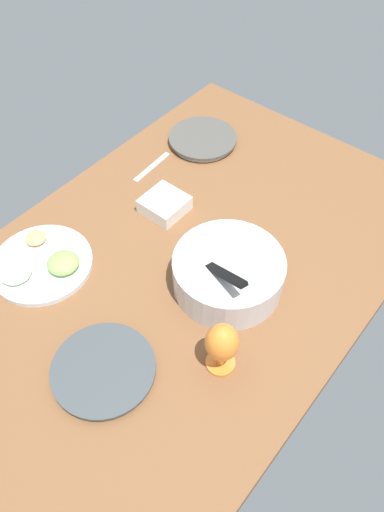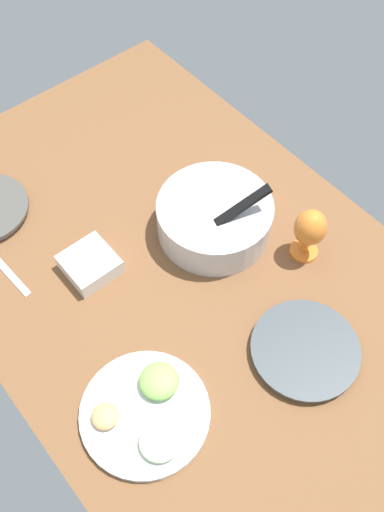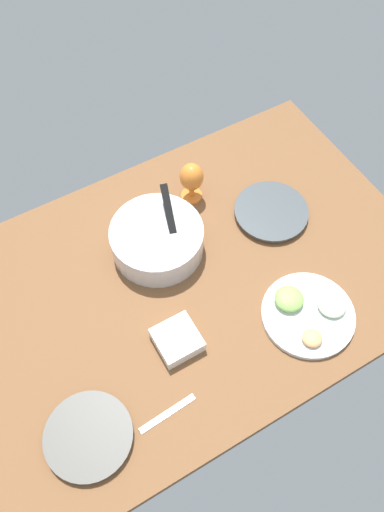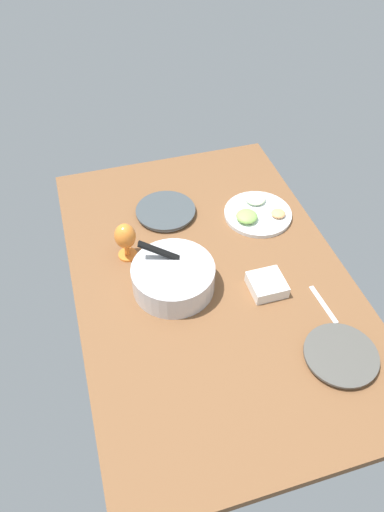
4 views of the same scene
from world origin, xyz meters
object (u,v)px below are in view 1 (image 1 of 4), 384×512
hurricane_glass_orange (222,344)px  square_bowl_white (165,204)px  dinner_plate_left (203,139)px  mixing_bowl (228,272)px  fruit_platter (42,263)px  dinner_plate_right (104,370)px

hurricane_glass_orange → square_bowl_white: size_ratio=1.28×
dinner_plate_left → mixing_bowl: 64.36cm
dinner_plate_left → square_bowl_white: bearing=19.3°
dinner_plate_left → fruit_platter: fruit_platter is taller
mixing_bowl → dinner_plate_right: bearing=-10.1°
mixing_bowl → fruit_platter: 53.88cm
dinner_plate_right → hurricane_glass_orange: size_ratio=1.60×
dinner_plate_left → dinner_plate_right: size_ratio=0.95×
fruit_platter → square_bowl_white: size_ratio=2.30×
dinner_plate_right → square_bowl_white: square_bowl_white is taller
fruit_platter → square_bowl_white: bearing=163.2°
hurricane_glass_orange → dinner_plate_left: bearing=-138.5°
fruit_platter → dinner_plate_right: bearing=72.0°
dinner_plate_left → fruit_platter: bearing=0.0°
dinner_plate_left → mixing_bowl: mixing_bowl is taller
mixing_bowl → dinner_plate_left: bearing=-135.2°
dinner_plate_right → hurricane_glass_orange: (-20.38, 20.89, 8.74)cm
mixing_bowl → square_bowl_white: size_ratio=2.42×
dinner_plate_left → hurricane_glass_orange: bearing=41.5°
square_bowl_white → fruit_platter: bearing=-16.8°
hurricane_glass_orange → square_bowl_white: 57.05cm
dinner_plate_right → mixing_bowl: mixing_bowl is taller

